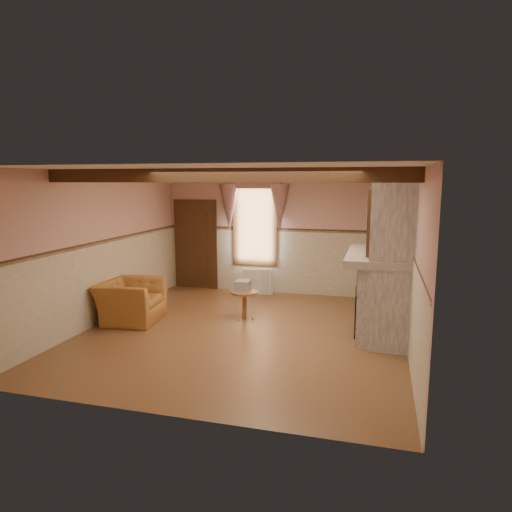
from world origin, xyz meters
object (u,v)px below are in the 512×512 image
(bowl, at_px, (379,249))
(radiator, at_px, (258,281))
(oil_lamp, at_px, (379,242))
(side_table, at_px, (245,305))
(mantel_clock, at_px, (379,242))
(armchair, at_px, (131,301))

(bowl, bearing_deg, radiator, 144.07)
(radiator, height_order, oil_lamp, oil_lamp)
(side_table, relative_size, mantel_clock, 2.29)
(armchair, height_order, mantel_clock, mantel_clock)
(armchair, relative_size, mantel_clock, 4.94)
(armchair, distance_m, oil_lamp, 4.69)
(side_table, relative_size, radiator, 0.79)
(bowl, distance_m, mantel_clock, 0.53)
(armchair, bearing_deg, radiator, -41.16)
(radiator, height_order, bowl, bowl)
(radiator, xyz_separation_m, oil_lamp, (2.70, -1.86, 1.26))
(armchair, bearing_deg, oil_lamp, -87.28)
(side_table, bearing_deg, bowl, 0.26)
(oil_lamp, bearing_deg, armchair, -170.27)
(radiator, bearing_deg, bowl, -46.69)
(bowl, relative_size, mantel_clock, 1.29)
(mantel_clock, bearing_deg, side_table, -167.64)
(mantel_clock, xyz_separation_m, oil_lamp, (0.00, -0.43, 0.04))
(armchair, xyz_separation_m, bowl, (4.48, 0.67, 1.07))
(bowl, bearing_deg, oil_lamp, 90.00)
(side_table, distance_m, mantel_clock, 2.79)
(oil_lamp, bearing_deg, mantel_clock, 90.00)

